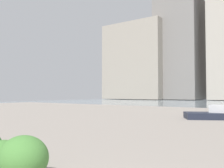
# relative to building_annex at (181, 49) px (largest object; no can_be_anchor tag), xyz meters

# --- Properties ---
(building_annex) EXTENTS (11.33, 13.27, 29.67)m
(building_annex) POSITION_rel_building_annex_xyz_m (0.00, 0.00, 0.00)
(building_annex) COLOR gray
(building_annex) RESTS_ON ground
(building_highrise) EXTENTS (17.96, 10.41, 21.47)m
(building_highrise) POSITION_rel_building_annex_xyz_m (11.59, 4.31, -3.07)
(building_highrise) COLOR #9E9384
(building_highrise) RESTS_ON ground
(shrub_round) EXTENTS (0.93, 0.84, 0.79)m
(shrub_round) POSITION_rel_building_annex_xyz_m (-20.38, 64.21, -13.41)
(shrub_round) COLOR #477F38
(shrub_round) RESTS_ON ground
(shrub_wide) EXTENTS (0.76, 0.69, 0.65)m
(shrub_wide) POSITION_rel_building_annex_xyz_m (-19.78, 64.24, -13.48)
(shrub_wide) COLOR #477F38
(shrub_wide) RESTS_ON ground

